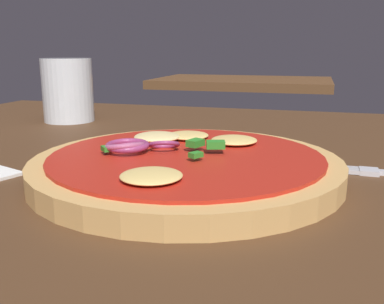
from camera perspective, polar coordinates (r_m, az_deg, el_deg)
name	(u,v)px	position (r m, az deg, el deg)	size (l,w,h in m)	color
dining_table	(223,205)	(0.39, 4.14, -6.96)	(1.20, 1.03, 0.03)	#4C301C
pizza	(185,165)	(0.42, -0.89, -1.67)	(0.30, 0.30, 0.04)	tan
beer_glass	(68,91)	(0.76, -16.09, 7.71)	(0.08, 0.08, 0.11)	silver
background_table	(243,83)	(1.79, 6.75, 9.09)	(0.70, 0.44, 0.03)	brown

